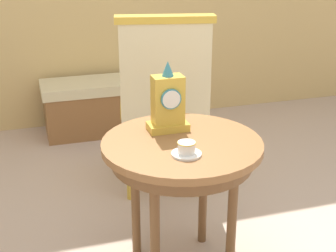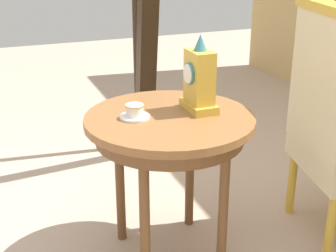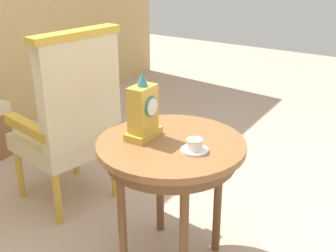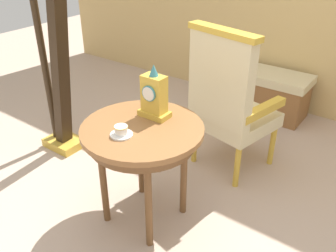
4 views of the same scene
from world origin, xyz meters
name	(u,v)px [view 1 (image 1 of 4)]	position (x,y,z in m)	size (l,w,h in m)	color
side_table	(182,157)	(-0.05, 0.04, 0.61)	(0.73, 0.73, 0.69)	brown
teacup_left	(186,149)	(-0.08, -0.11, 0.71)	(0.13, 0.13, 0.06)	white
mantel_clock	(168,103)	(-0.07, 0.19, 0.82)	(0.19, 0.11, 0.34)	gold
armchair	(164,103)	(0.10, 0.84, 0.59)	(0.64, 0.63, 1.14)	beige
window_bench	(103,106)	(-0.10, 1.95, 0.22)	(0.97, 0.40, 0.44)	beige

